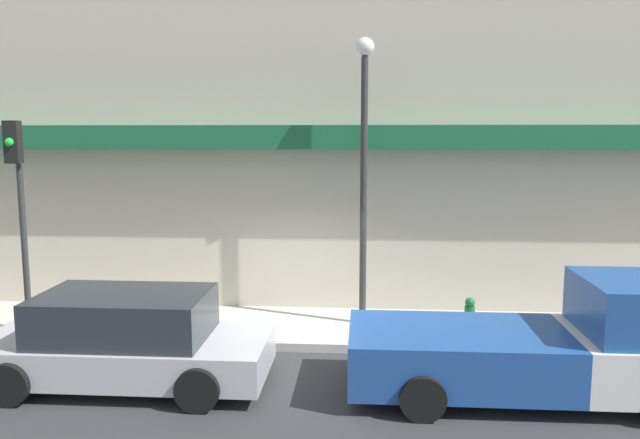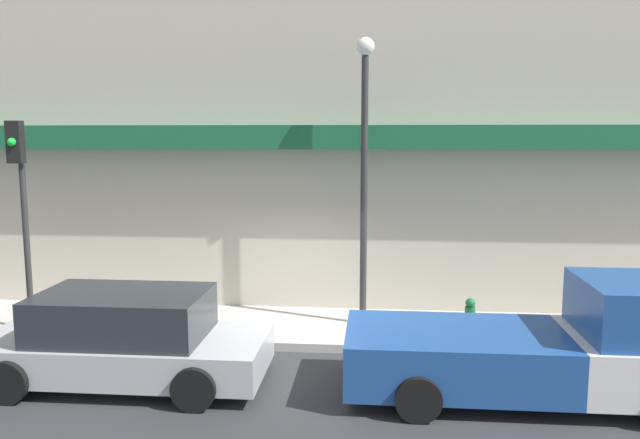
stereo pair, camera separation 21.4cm
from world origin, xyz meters
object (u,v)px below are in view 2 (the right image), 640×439
at_px(parked_car, 124,339).
at_px(traffic_light, 21,189).
at_px(street_lamp, 364,149).
at_px(pickup_truck, 556,347).
at_px(fire_hydrant, 470,316).

xyz_separation_m(parked_car, traffic_light, (-2.77, 1.97, 2.24)).
bearing_deg(street_lamp, traffic_light, -170.79).
distance_m(pickup_truck, parked_car, 6.82).
bearing_deg(pickup_truck, street_lamp, 135.95).
bearing_deg(pickup_truck, traffic_light, 169.60).
xyz_separation_m(pickup_truck, parked_car, (-6.82, -0.00, -0.08)).
bearing_deg(street_lamp, parked_car, -141.45).
bearing_deg(traffic_light, parked_car, -35.40).
relative_size(street_lamp, traffic_light, 1.39).
height_order(pickup_truck, fire_hydrant, pickup_truck).
distance_m(fire_hydrant, traffic_light, 9.03).
xyz_separation_m(parked_car, fire_hydrant, (5.90, 2.55, -0.21)).
height_order(street_lamp, traffic_light, street_lamp).
distance_m(parked_car, street_lamp, 5.72).
height_order(fire_hydrant, traffic_light, traffic_light).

